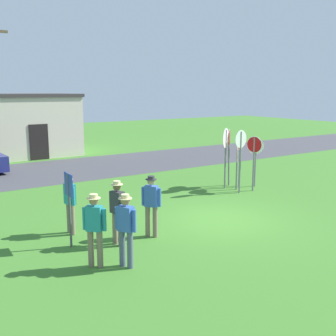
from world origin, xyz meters
name	(u,v)px	position (x,y,z in m)	size (l,w,h in m)	color
ground_plane	(219,219)	(0.00, 0.00, 0.00)	(80.00, 80.00, 0.00)	#3D7528
street_asphalt	(86,167)	(0.00, 10.79, 0.00)	(60.00, 6.40, 0.01)	#424247
building_background	(26,124)	(-1.31, 17.37, 1.93)	(5.83, 5.62, 3.84)	beige
stop_sign_rear_left	(237,159)	(3.22, 2.67, 1.26)	(0.53, 0.50, 1.87)	slate
stop_sign_center_cluster	(226,147)	(2.97, 3.11, 1.74)	(0.71, 0.44, 2.52)	slate
stop_sign_low_front	(240,148)	(3.75, 3.06, 1.65)	(0.76, 0.30, 2.39)	slate
stop_sign_leaning_left	(229,148)	(3.47, 3.44, 1.64)	(0.52, 0.51, 2.42)	slate
stop_sign_far_back	(254,154)	(3.64, 2.14, 1.50)	(0.23, 0.64, 2.23)	slate
stop_sign_rear_right	(240,151)	(2.94, 2.20, 1.70)	(0.70, 0.14, 2.52)	slate
stop_sign_tallest	(256,154)	(4.27, 2.67, 1.41)	(0.62, 0.32, 2.08)	slate
person_holding_notes	(70,201)	(-4.38, 1.35, 0.95)	(0.24, 0.57, 1.69)	#7A6B56
person_in_dark_shirt	(126,226)	(-4.13, -1.52, 0.98)	(0.36, 0.52, 1.74)	#4C5670
person_on_left	(117,209)	(-3.66, -0.17, 0.98)	(0.32, 0.55, 1.74)	#7A6B56
person_near_signs	(151,203)	(-2.60, -0.13, 0.98)	(0.40, 0.47, 1.74)	#7A6B56
person_in_blue	(95,226)	(-4.72, -1.11, 0.98)	(0.43, 0.43, 1.74)	#7A6B56
info_panel_leftmost	(69,197)	(-4.75, 0.39, 1.36)	(0.06, 0.60, 1.97)	#4C4C51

